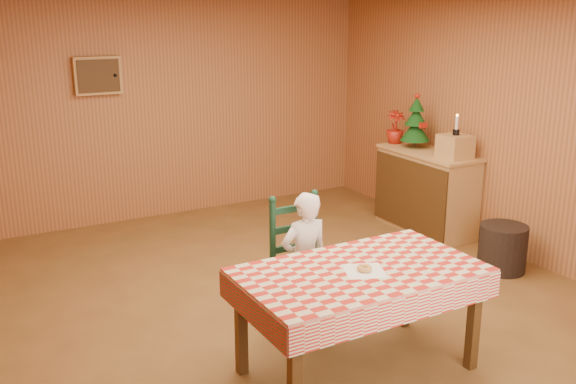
{
  "coord_description": "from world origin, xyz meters",
  "views": [
    {
      "loc": [
        -2.59,
        -4.41,
        2.45
      ],
      "look_at": [
        0.0,
        0.2,
        0.95
      ],
      "focal_mm": 40.0,
      "sensor_mm": 36.0,
      "label": 1
    }
  ],
  "objects_px": {
    "dining_table": "(360,280)",
    "christmas_tree": "(416,123)",
    "seated_child": "(305,262)",
    "shelf_unit": "(426,191)",
    "crate": "(455,147)",
    "storage_bin": "(502,248)",
    "ladder_chair": "(301,266)"
  },
  "relations": [
    {
      "from": "shelf_unit",
      "to": "seated_child",
      "type": "bearing_deg",
      "value": -150.64
    },
    {
      "from": "shelf_unit",
      "to": "storage_bin",
      "type": "bearing_deg",
      "value": -96.37
    },
    {
      "from": "shelf_unit",
      "to": "storage_bin",
      "type": "relative_size",
      "value": 2.7
    },
    {
      "from": "shelf_unit",
      "to": "christmas_tree",
      "type": "bearing_deg",
      "value": 88.02
    },
    {
      "from": "shelf_unit",
      "to": "crate",
      "type": "relative_size",
      "value": 4.13
    },
    {
      "from": "dining_table",
      "to": "crate",
      "type": "bearing_deg",
      "value": 34.85
    },
    {
      "from": "seated_child",
      "to": "shelf_unit",
      "type": "xyz_separation_m",
      "value": [
        2.42,
        1.36,
        -0.1
      ]
    },
    {
      "from": "storage_bin",
      "to": "christmas_tree",
      "type": "bearing_deg",
      "value": 84.33
    },
    {
      "from": "ladder_chair",
      "to": "crate",
      "type": "xyz_separation_m",
      "value": [
        2.43,
        0.91,
        0.55
      ]
    },
    {
      "from": "christmas_tree",
      "to": "crate",
      "type": "bearing_deg",
      "value": -90.0
    },
    {
      "from": "seated_child",
      "to": "shelf_unit",
      "type": "bearing_deg",
      "value": -150.64
    },
    {
      "from": "shelf_unit",
      "to": "crate",
      "type": "bearing_deg",
      "value": -88.77
    },
    {
      "from": "seated_child",
      "to": "storage_bin",
      "type": "relative_size",
      "value": 2.45
    },
    {
      "from": "christmas_tree",
      "to": "seated_child",
      "type": "bearing_deg",
      "value": -146.44
    },
    {
      "from": "ladder_chair",
      "to": "shelf_unit",
      "type": "bearing_deg",
      "value": 28.33
    },
    {
      "from": "dining_table",
      "to": "ladder_chair",
      "type": "relative_size",
      "value": 1.53
    },
    {
      "from": "ladder_chair",
      "to": "seated_child",
      "type": "xyz_separation_m",
      "value": [
        0.0,
        -0.06,
        0.06
      ]
    },
    {
      "from": "dining_table",
      "to": "christmas_tree",
      "type": "relative_size",
      "value": 2.67
    },
    {
      "from": "ladder_chair",
      "to": "seated_child",
      "type": "bearing_deg",
      "value": -90.0
    },
    {
      "from": "dining_table",
      "to": "shelf_unit",
      "type": "distance_m",
      "value": 3.21
    },
    {
      "from": "crate",
      "to": "storage_bin",
      "type": "relative_size",
      "value": 0.65
    },
    {
      "from": "shelf_unit",
      "to": "crate",
      "type": "distance_m",
      "value": 0.71
    },
    {
      "from": "seated_child",
      "to": "shelf_unit",
      "type": "relative_size",
      "value": 0.91
    },
    {
      "from": "seated_child",
      "to": "crate",
      "type": "distance_m",
      "value": 2.66
    },
    {
      "from": "dining_table",
      "to": "seated_child",
      "type": "relative_size",
      "value": 1.47
    },
    {
      "from": "seated_child",
      "to": "christmas_tree",
      "type": "xyz_separation_m",
      "value": [
        2.43,
        1.61,
        0.65
      ]
    },
    {
      "from": "seated_child",
      "to": "storage_bin",
      "type": "height_order",
      "value": "seated_child"
    },
    {
      "from": "ladder_chair",
      "to": "crate",
      "type": "relative_size",
      "value": 3.6
    },
    {
      "from": "dining_table",
      "to": "storage_bin",
      "type": "bearing_deg",
      "value": 19.32
    },
    {
      "from": "dining_table",
      "to": "storage_bin",
      "type": "xyz_separation_m",
      "value": [
        2.28,
        0.8,
        -0.46
      ]
    },
    {
      "from": "ladder_chair",
      "to": "storage_bin",
      "type": "bearing_deg",
      "value": 0.31
    },
    {
      "from": "shelf_unit",
      "to": "dining_table",
      "type": "bearing_deg",
      "value": -139.18
    }
  ]
}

